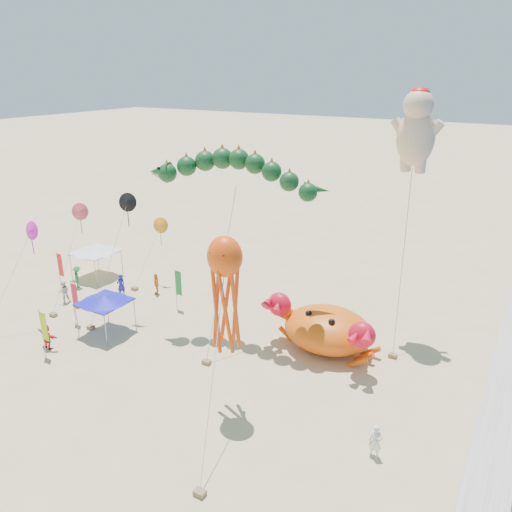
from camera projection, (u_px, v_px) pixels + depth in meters
The scene contains 11 objects.
ground at pixel (268, 377), 28.88m from camera, with size 320.00×320.00×0.00m, color #D1B784.
foam_strip at pixel (493, 453), 23.18m from camera, with size 320.00×320.00×0.00m, color silver.
crab_inflatable at pixel (327, 328), 31.35m from camera, with size 7.60×5.57×3.33m.
dragon_kite at pixel (234, 177), 30.48m from camera, with size 11.20×7.05×11.81m.
cherub_kite at pixel (416, 128), 29.89m from camera, with size 2.41×5.20×15.81m.
octopus_kite at pixel (225, 285), 24.36m from camera, with size 3.59×6.83×9.37m.
canopy_blue at pixel (104, 299), 33.08m from camera, with size 3.19×3.19×2.71m.
canopy_white at pixel (95, 250), 42.13m from camera, with size 3.51×3.51×2.71m.
feather_flags at pixel (91, 291), 35.24m from camera, with size 10.98×9.35×3.20m.
beachgoers at pixel (100, 302), 36.29m from camera, with size 27.87×10.65×1.84m.
small_kites at pixel (100, 228), 35.98m from camera, with size 6.54×13.01×8.96m.
Camera 1 is at (11.85, -21.53, 16.75)m, focal length 35.00 mm.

